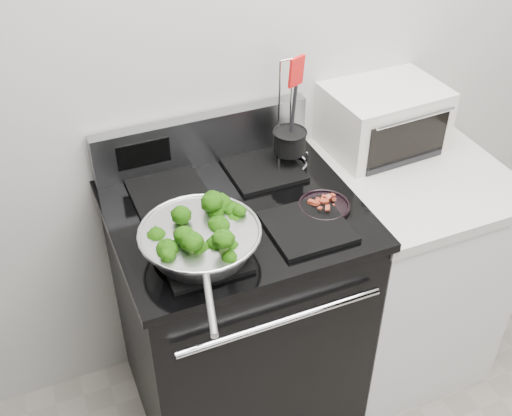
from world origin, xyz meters
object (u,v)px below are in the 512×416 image
skillet (200,240)px  bacon_plate (324,203)px  gas_range (237,310)px  utensil_holder (289,147)px  toaster_oven (383,117)px

skillet → bacon_plate: 0.44m
gas_range → skillet: bearing=-136.5°
utensil_holder → gas_range: bearing=-170.3°
skillet → utensil_holder: utensil_holder is taller
bacon_plate → skillet: bearing=-172.3°
utensil_holder → skillet: bearing=-165.4°
gas_range → bacon_plate: gas_range is taller
gas_range → toaster_oven: toaster_oven is taller
gas_range → bacon_plate: 0.56m
gas_range → bacon_plate: (0.27, -0.10, 0.48)m
gas_range → toaster_oven: bearing=16.5°
gas_range → skillet: (-0.17, -0.16, 0.52)m
utensil_holder → toaster_oven: (0.39, 0.03, 0.02)m
bacon_plate → toaster_oven: size_ratio=0.39×
gas_range → skillet: gas_range is taller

